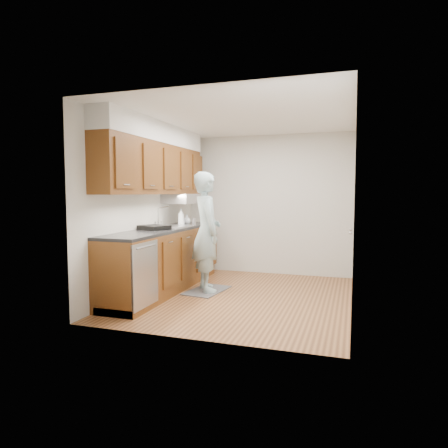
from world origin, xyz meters
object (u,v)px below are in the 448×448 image
Objects in this scene: person at (207,224)px; soap_bottle_b at (181,219)px; soap_bottle_a at (181,217)px; steel_can at (194,222)px; dish_rack at (154,227)px; soda_can at (182,221)px; soap_bottle_c at (187,219)px.

soap_bottle_b is (-0.65, 0.54, 0.01)m from person.
soap_bottle_a is 2.35× the size of steel_can.
soap_bottle_b is at bearing 112.31° from dish_rack.
steel_can is at bearing -6.32° from soap_bottle_b.
soda_can is 0.20m from steel_can.
dish_rack is (-0.02, -0.91, -0.06)m from soap_bottle_b.
soap_bottle_c is at bearing 51.35° from soap_bottle_b.
soap_bottle_b is 1.05× the size of soap_bottle_c.
soda_can is at bearing -61.35° from soap_bottle_b.
soap_bottle_a is at bearing -92.88° from soda_can.
soda_can is (-0.59, 0.43, -0.01)m from person.
soda_can is (0.00, 0.03, -0.07)m from soap_bottle_a.
soap_bottle_b is at bearing -128.65° from soap_bottle_c.
soap_bottle_a is at bearing 107.76° from dish_rack.
soap_bottle_b is 0.13m from soda_can.
soap_bottle_c is at bearing 149.74° from steel_can.
soap_bottle_a is 1.54× the size of soap_bottle_b.
dish_rack is at bearing -91.20° from soap_bottle_b.
steel_can is at bearing -30.26° from soap_bottle_c.
soda_can is (0.06, -0.11, -0.02)m from soap_bottle_b.
person reaches higher than soda_can.
person reaches higher than steel_can.
soda_can is 0.81m from dish_rack.
soap_bottle_b reaches higher than soap_bottle_c.
soap_bottle_c reaches higher than steel_can.
person is 0.73m from soda_can.
person is at bearing -34.06° from soap_bottle_a.
soap_bottle_a is 0.78m from dish_rack.
soap_bottle_a reaches higher than steel_can.
soap_bottle_a is 0.23m from steel_can.
steel_can is (0.18, 0.11, -0.08)m from soap_bottle_a.
soda_can is at bearing 107.86° from dish_rack.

